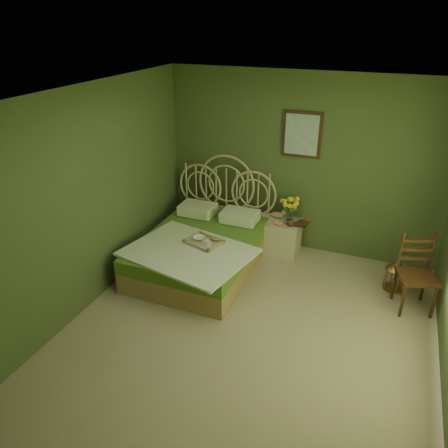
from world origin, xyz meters
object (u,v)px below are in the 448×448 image
at_px(chair, 418,268).
at_px(birdcage, 396,276).
at_px(bed, 202,248).
at_px(nightstand, 284,232).

bearing_deg(chair, birdcage, 109.83).
height_order(bed, nightstand, bed).
bearing_deg(bed, birdcage, 9.34).
relative_size(nightstand, birdcage, 2.30).
height_order(bed, chair, bed).
distance_m(bed, nightstand, 1.27).
xyz_separation_m(bed, chair, (2.78, 0.14, 0.23)).
xyz_separation_m(chair, birdcage, (-0.21, 0.28, -0.33)).
distance_m(nightstand, birdcage, 1.65).
xyz_separation_m(bed, nightstand, (0.97, 0.82, 0.05)).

